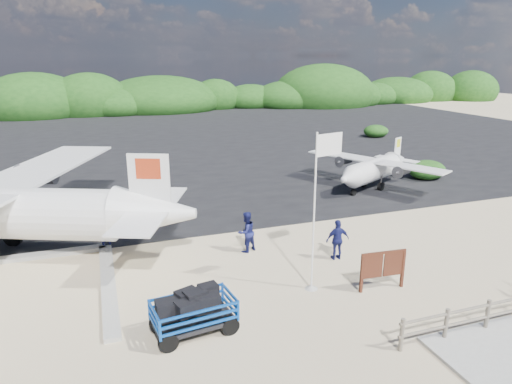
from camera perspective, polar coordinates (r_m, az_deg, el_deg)
ground at (r=16.55m, az=-1.72°, el=-11.61°), size 160.00×160.00×0.00m
asphalt_apron at (r=44.82m, az=-13.50°, el=6.14°), size 90.00×50.00×0.04m
walkway_pad at (r=14.87m, az=28.10°, el=-17.34°), size 3.50×2.50×0.10m
vegetation_band at (r=69.49m, az=-15.80°, el=9.57°), size 124.00×8.00×4.40m
fence at (r=15.75m, az=26.69°, el=-15.15°), size 6.40×2.00×1.10m
baggage_cart at (r=14.18m, az=-7.69°, el=-17.05°), size 2.73×1.77×1.29m
flagpole at (r=16.46m, az=6.91°, el=-11.89°), size 1.19×0.73×5.53m
signboard at (r=16.88m, az=15.35°, el=-11.65°), size 1.80×0.30×1.47m
crew_a at (r=20.24m, az=-18.34°, el=-4.60°), size 0.58×0.38×1.58m
crew_b at (r=18.89m, az=-1.22°, el=-5.00°), size 1.03×0.93×1.73m
crew_c at (r=18.49m, az=10.16°, el=-5.89°), size 0.99×0.46×1.66m
aircraft_large at (r=41.33m, az=1.36°, el=5.73°), size 23.92×23.92×5.48m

